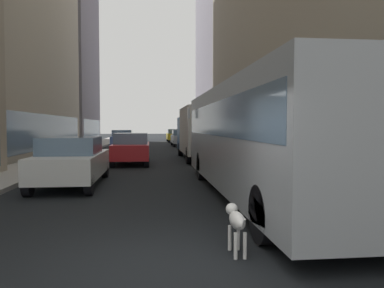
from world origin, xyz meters
name	(u,v)px	position (x,y,z in m)	size (l,w,h in m)	color
ground_plane	(152,145)	(0.00, 35.00, 0.00)	(120.00, 120.00, 0.00)	black
sidewalk_left	(97,144)	(-5.70, 35.00, 0.07)	(2.40, 110.00, 0.15)	#9E9991
sidewalk_right	(206,144)	(5.70, 35.00, 0.07)	(2.40, 110.00, 0.15)	#ADA89E
building_left_far	(55,0)	(-11.90, 44.35, 17.76)	(8.75, 14.75, 35.54)	slate
building_right_mid	(288,33)	(11.90, 27.50, 10.22)	(10.38, 18.18, 20.46)	#A0937F
building_right_far	(236,25)	(11.90, 48.10, 16.36)	(8.80, 21.71, 32.74)	slate
transit_bus	(259,133)	(2.80, 5.13, 1.78)	(2.78, 11.53, 3.05)	#999EA3
car_silver_sedan	(181,138)	(2.80, 32.41, 0.82)	(1.73, 4.67, 1.62)	#B7BABF
car_yellow_taxi	(174,135)	(2.80, 42.11, 0.82)	(1.80, 4.77, 1.62)	yellow
car_red_coupe	(131,148)	(-1.20, 14.86, 0.82)	(1.83, 4.58, 1.62)	red
car_blue_hatchback	(122,139)	(-2.80, 30.61, 0.82)	(1.89, 4.25, 1.62)	#4C6BB7
car_white_van	(72,161)	(-2.80, 7.72, 0.83)	(1.89, 4.68, 1.62)	silver
box_truck	(201,131)	(2.80, 17.09, 1.67)	(2.30, 7.50, 3.05)	#19519E
dalmatian_dog	(236,220)	(1.10, 0.58, 0.51)	(0.22, 0.96, 0.72)	white
pedestrian_with_handbag	(307,152)	(5.63, 8.48, 1.01)	(0.45, 0.34, 1.69)	#1E1E2D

